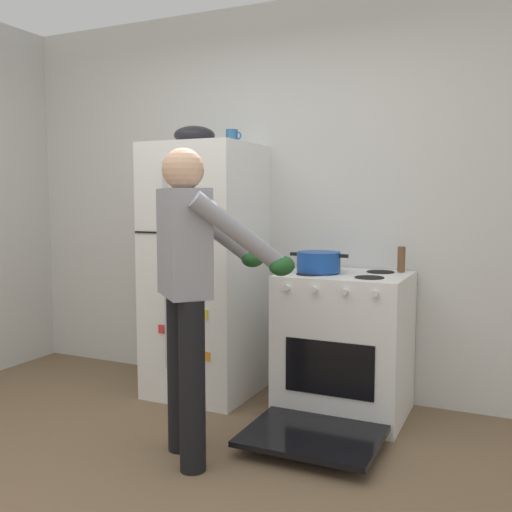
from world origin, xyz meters
name	(u,v)px	position (x,y,z in m)	size (l,w,h in m)	color
kitchen_wall_back	(284,199)	(0.00, 1.95, 1.35)	(6.00, 0.10, 2.70)	silver
refrigerator	(206,270)	(-0.42, 1.57, 0.86)	(0.68, 0.72, 1.72)	white
stove_range	(344,346)	(0.57, 1.55, 0.44)	(0.76, 1.21, 0.90)	white
person_cook	(192,276)	(0.04, 0.62, 0.96)	(0.71, 0.75, 1.60)	black
red_pot	(319,262)	(0.41, 1.52, 0.96)	(0.37, 0.27, 0.13)	#19479E
coffee_mug	(232,137)	(-0.24, 1.62, 1.76)	(0.11, 0.08, 0.10)	#2D6093
pepper_mill	(401,259)	(0.87, 1.77, 0.97)	(0.05, 0.05, 0.16)	brown
mixing_bowl	(194,135)	(-0.50, 1.57, 1.78)	(0.28, 0.28, 0.13)	black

